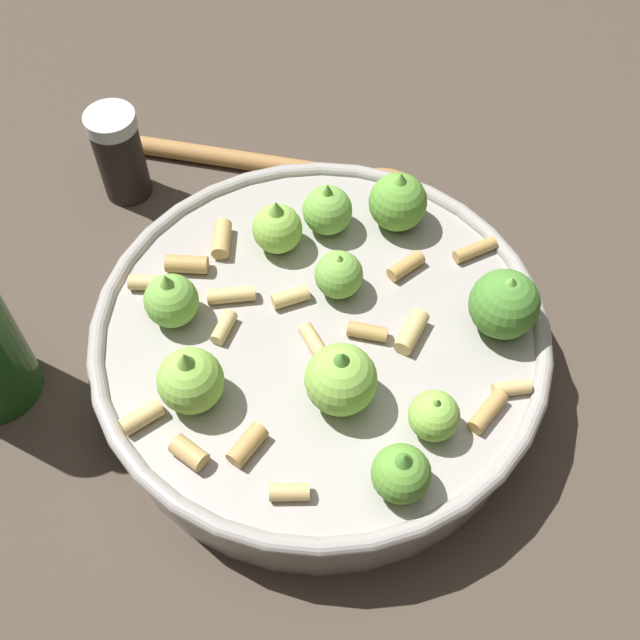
# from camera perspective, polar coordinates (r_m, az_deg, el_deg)

# --- Properties ---
(ground_plane) EXTENTS (2.40, 2.40, 0.00)m
(ground_plane) POSITION_cam_1_polar(r_m,az_deg,el_deg) (0.58, -0.00, -3.63)
(ground_plane) COLOR #42382D
(cooking_pan) EXTENTS (0.31, 0.31, 0.11)m
(cooking_pan) POSITION_cam_1_polar(r_m,az_deg,el_deg) (0.54, 0.16, -1.64)
(cooking_pan) COLOR #9E9993
(cooking_pan) RESTS_ON ground
(pepper_shaker) EXTENTS (0.04, 0.04, 0.08)m
(pepper_shaker) POSITION_cam_1_polar(r_m,az_deg,el_deg) (0.68, -14.37, 11.59)
(pepper_shaker) COLOR black
(pepper_shaker) RESTS_ON ground
(wooden_spoon) EXTENTS (0.16, 0.22, 0.02)m
(wooden_spoon) POSITION_cam_1_polar(r_m,az_deg,el_deg) (0.70, -2.23, 11.00)
(wooden_spoon) COLOR #9E703D
(wooden_spoon) RESTS_ON ground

